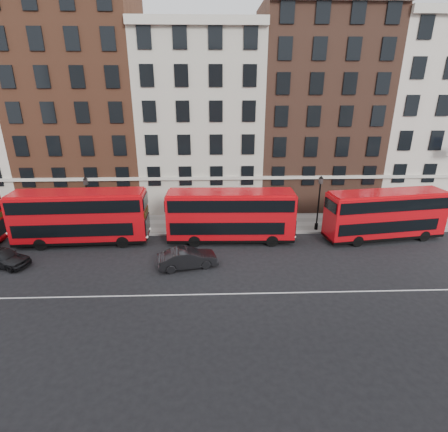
{
  "coord_description": "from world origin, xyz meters",
  "views": [
    {
      "loc": [
        1.17,
        -22.21,
        13.41
      ],
      "look_at": [
        2.1,
        5.0,
        3.0
      ],
      "focal_mm": 28.0,
      "sensor_mm": 36.0,
      "label": 1
    }
  ],
  "objects_px": {
    "car_rear": "(2,257)",
    "bus_b": "(80,216)",
    "bus_d": "(385,214)",
    "traffic_light": "(437,207)",
    "bus_c": "(230,215)",
    "car_front": "(187,258)"
  },
  "relations": [
    {
      "from": "bus_d",
      "to": "car_front",
      "type": "xyz_separation_m",
      "value": [
        -17.41,
        -4.68,
        -1.66
      ]
    },
    {
      "from": "bus_c",
      "to": "car_rear",
      "type": "distance_m",
      "value": 18.48
    },
    {
      "from": "bus_b",
      "to": "bus_c",
      "type": "xyz_separation_m",
      "value": [
        13.1,
        0.0,
        -0.05
      ]
    },
    {
      "from": "bus_c",
      "to": "bus_d",
      "type": "relative_size",
      "value": 1.02
    },
    {
      "from": "car_rear",
      "to": "traffic_light",
      "type": "bearing_deg",
      "value": -63.35
    },
    {
      "from": "car_rear",
      "to": "traffic_light",
      "type": "height_order",
      "value": "traffic_light"
    },
    {
      "from": "car_rear",
      "to": "bus_d",
      "type": "bearing_deg",
      "value": -64.63
    },
    {
      "from": "car_rear",
      "to": "bus_b",
      "type": "bearing_deg",
      "value": -32.41
    },
    {
      "from": "bus_d",
      "to": "traffic_light",
      "type": "bearing_deg",
      "value": 7.31
    },
    {
      "from": "bus_d",
      "to": "traffic_light",
      "type": "height_order",
      "value": "bus_d"
    },
    {
      "from": "bus_c",
      "to": "bus_d",
      "type": "xyz_separation_m",
      "value": [
        13.88,
        -0.01,
        -0.09
      ]
    },
    {
      "from": "bus_b",
      "to": "car_front",
      "type": "xyz_separation_m",
      "value": [
        9.56,
        -4.68,
        -1.81
      ]
    },
    {
      "from": "car_rear",
      "to": "traffic_light",
      "type": "relative_size",
      "value": 1.33
    },
    {
      "from": "bus_b",
      "to": "bus_d",
      "type": "xyz_separation_m",
      "value": [
        26.98,
        -0.0,
        -0.15
      ]
    },
    {
      "from": "bus_d",
      "to": "car_rear",
      "type": "relative_size",
      "value": 2.52
    },
    {
      "from": "bus_d",
      "to": "traffic_light",
      "type": "distance_m",
      "value": 5.98
    },
    {
      "from": "bus_c",
      "to": "traffic_light",
      "type": "height_order",
      "value": "bus_c"
    },
    {
      "from": "bus_c",
      "to": "car_front",
      "type": "xyz_separation_m",
      "value": [
        -3.54,
        -4.69,
        -1.76
      ]
    },
    {
      "from": "bus_b",
      "to": "traffic_light",
      "type": "xyz_separation_m",
      "value": [
        32.75,
        1.57,
        -0.12
      ]
    },
    {
      "from": "bus_c",
      "to": "car_rear",
      "type": "height_order",
      "value": "bus_c"
    },
    {
      "from": "bus_b",
      "to": "bus_c",
      "type": "relative_size",
      "value": 1.02
    },
    {
      "from": "bus_c",
      "to": "car_rear",
      "type": "xyz_separation_m",
      "value": [
        -17.95,
        -3.98,
        -1.77
      ]
    }
  ]
}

